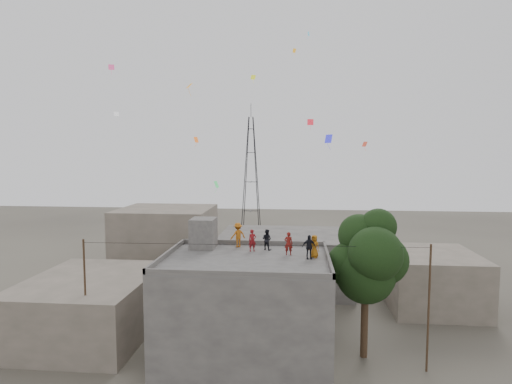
# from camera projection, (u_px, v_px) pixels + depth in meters

# --- Properties ---
(ground) EXTENTS (140.00, 140.00, 0.00)m
(ground) POSITION_uv_depth(u_px,v_px,m) (246.00, 355.00, 26.44)
(ground) COLOR #3F3B33
(ground) RESTS_ON ground
(main_building) EXTENTS (10.00, 8.00, 6.10)m
(main_building) POSITION_uv_depth(u_px,v_px,m) (246.00, 307.00, 26.16)
(main_building) COLOR #4A4845
(main_building) RESTS_ON ground
(parapet) EXTENTS (10.00, 8.00, 0.30)m
(parapet) POSITION_uv_depth(u_px,v_px,m) (246.00, 256.00, 25.88)
(parapet) COLOR #4A4845
(parapet) RESTS_ON main_building
(stair_head_box) EXTENTS (1.60, 1.80, 2.00)m
(stair_head_box) POSITION_uv_depth(u_px,v_px,m) (203.00, 233.00, 28.68)
(stair_head_box) COLOR #4A4845
(stair_head_box) RESTS_ON main_building
(neighbor_west) EXTENTS (8.00, 10.00, 4.00)m
(neighbor_west) POSITION_uv_depth(u_px,v_px,m) (91.00, 306.00, 29.28)
(neighbor_west) COLOR #61594C
(neighbor_west) RESTS_ON ground
(neighbor_north) EXTENTS (12.00, 9.00, 5.00)m
(neighbor_north) POSITION_uv_depth(u_px,v_px,m) (285.00, 260.00, 39.90)
(neighbor_north) COLOR #4A4845
(neighbor_north) RESTS_ON ground
(neighbor_northwest) EXTENTS (9.00, 8.00, 7.00)m
(neighbor_northwest) POSITION_uv_depth(u_px,v_px,m) (166.00, 243.00, 42.94)
(neighbor_northwest) COLOR #61594C
(neighbor_northwest) RESTS_ON ground
(neighbor_east) EXTENTS (7.00, 8.00, 4.40)m
(neighbor_east) POSITION_uv_depth(u_px,v_px,m) (431.00, 279.00, 34.83)
(neighbor_east) COLOR #61594C
(neighbor_east) RESTS_ON ground
(tree) EXTENTS (4.90, 4.60, 9.10)m
(tree) POSITION_uv_depth(u_px,v_px,m) (368.00, 259.00, 25.78)
(tree) COLOR black
(tree) RESTS_ON ground
(utility_line) EXTENTS (20.12, 0.62, 7.40)m
(utility_line) POSITION_uv_depth(u_px,v_px,m) (252.00, 302.00, 24.81)
(utility_line) COLOR black
(utility_line) RESTS_ON ground
(transmission_tower) EXTENTS (2.97, 2.97, 20.01)m
(transmission_tower) POSITION_uv_depth(u_px,v_px,m) (251.00, 176.00, 65.67)
(transmission_tower) COLOR black
(transmission_tower) RESTS_ON ground
(person_red_adult) EXTENTS (0.55, 0.38, 1.46)m
(person_red_adult) POSITION_uv_depth(u_px,v_px,m) (288.00, 244.00, 26.68)
(person_red_adult) COLOR maroon
(person_red_adult) RESTS_ON main_building
(person_orange_child) EXTENTS (0.81, 0.73, 1.40)m
(person_orange_child) POSITION_uv_depth(u_px,v_px,m) (314.00, 246.00, 26.02)
(person_orange_child) COLOR #AF6514
(person_orange_child) RESTS_ON main_building
(person_dark_child) EXTENTS (0.82, 0.75, 1.37)m
(person_dark_child) POSITION_uv_depth(u_px,v_px,m) (267.00, 239.00, 28.15)
(person_dark_child) COLOR black
(person_dark_child) RESTS_ON main_building
(person_dark_adult) EXTENTS (0.90, 0.49, 1.45)m
(person_dark_adult) POSITION_uv_depth(u_px,v_px,m) (309.00, 247.00, 25.71)
(person_dark_adult) COLOR black
(person_dark_adult) RESTS_ON main_building
(person_orange_adult) EXTENTS (1.23, 1.11, 1.66)m
(person_orange_adult) POSITION_uv_depth(u_px,v_px,m) (238.00, 235.00, 28.96)
(person_orange_adult) COLOR #B35E14
(person_orange_adult) RESTS_ON main_building
(person_red_child) EXTENTS (0.61, 0.53, 1.42)m
(person_red_child) POSITION_uv_depth(u_px,v_px,m) (252.00, 240.00, 27.71)
(person_red_child) COLOR maroon
(person_red_child) RESTS_ON main_building
(kites) EXTENTS (19.93, 17.31, 12.88)m
(kites) POSITION_uv_depth(u_px,v_px,m) (256.00, 109.00, 32.64)
(kites) COLOR orange
(kites) RESTS_ON ground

